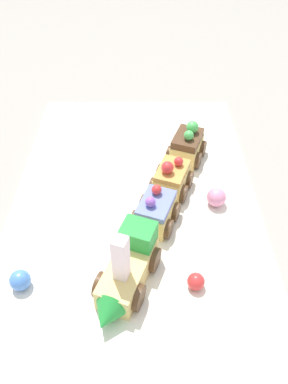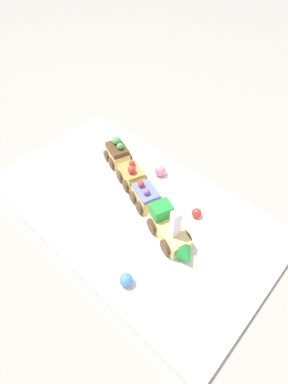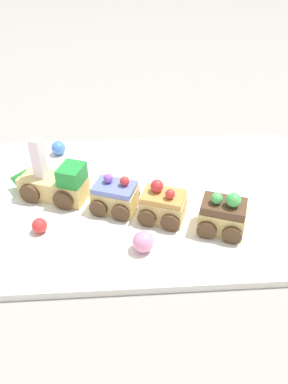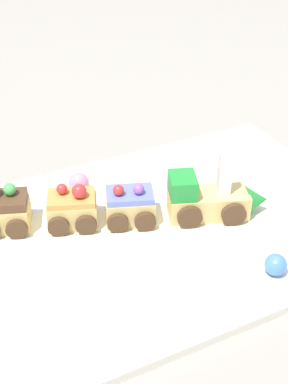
{
  "view_description": "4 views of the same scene",
  "coord_description": "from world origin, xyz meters",
  "px_view_note": "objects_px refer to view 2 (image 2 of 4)",
  "views": [
    {
      "loc": [
        0.4,
        0.01,
        0.44
      ],
      "look_at": [
        0.02,
        0.01,
        0.08
      ],
      "focal_mm": 35.0,
      "sensor_mm": 36.0,
      "label": 1
    },
    {
      "loc": [
        0.33,
        -0.31,
        0.56
      ],
      "look_at": [
        0.0,
        0.04,
        0.03
      ],
      "focal_mm": 28.0,
      "sensor_mm": 36.0,
      "label": 2
    },
    {
      "loc": [
        0.0,
        0.5,
        0.4
      ],
      "look_at": [
        -0.03,
        0.0,
        0.02
      ],
      "focal_mm": 35.0,
      "sensor_mm": 36.0,
      "label": 3
    },
    {
      "loc": [
        -0.23,
        -0.51,
        0.46
      ],
      "look_at": [
        0.04,
        0.03,
        0.05
      ],
      "focal_mm": 50.0,
      "sensor_mm": 36.0,
      "label": 4
    }
  ],
  "objects_px": {
    "cake_car_caramel": "(132,175)",
    "gumball_blue": "(126,280)",
    "cake_car_blueberry": "(146,197)",
    "cake_train_locomotive": "(171,232)",
    "gumball_red": "(197,213)",
    "cake_car_chocolate": "(118,153)",
    "gumball_pink": "(160,170)"
  },
  "relations": [
    {
      "from": "cake_car_caramel",
      "to": "gumball_blue",
      "type": "height_order",
      "value": "cake_car_caramel"
    },
    {
      "from": "gumball_blue",
      "to": "cake_car_blueberry",
      "type": "bearing_deg",
      "value": 122.22
    },
    {
      "from": "cake_train_locomotive",
      "to": "gumball_red",
      "type": "distance_m",
      "value": 0.09
    },
    {
      "from": "gumball_red",
      "to": "gumball_blue",
      "type": "relative_size",
      "value": 0.84
    },
    {
      "from": "gumball_red",
      "to": "cake_car_blueberry",
      "type": "bearing_deg",
      "value": -156.46
    },
    {
      "from": "gumball_red",
      "to": "gumball_blue",
      "type": "height_order",
      "value": "gumball_blue"
    },
    {
      "from": "gumball_red",
      "to": "cake_train_locomotive",
      "type": "bearing_deg",
      "value": -92.85
    },
    {
      "from": "cake_train_locomotive",
      "to": "cake_car_chocolate",
      "type": "bearing_deg",
      "value": 179.94
    },
    {
      "from": "cake_car_caramel",
      "to": "gumball_pink",
      "type": "distance_m",
      "value": 0.08
    },
    {
      "from": "cake_car_caramel",
      "to": "gumball_blue",
      "type": "bearing_deg",
      "value": -27.34
    },
    {
      "from": "cake_car_chocolate",
      "to": "cake_train_locomotive",
      "type": "bearing_deg",
      "value": -0.06
    },
    {
      "from": "cake_train_locomotive",
      "to": "cake_car_blueberry",
      "type": "xyz_separation_m",
      "value": [
        -0.11,
        0.04,
        -0.0
      ]
    },
    {
      "from": "cake_car_blueberry",
      "to": "gumball_pink",
      "type": "distance_m",
      "value": 0.1
    },
    {
      "from": "cake_car_blueberry",
      "to": "gumball_pink",
      "type": "height_order",
      "value": "cake_car_blueberry"
    },
    {
      "from": "cake_train_locomotive",
      "to": "cake_car_caramel",
      "type": "distance_m",
      "value": 0.19
    },
    {
      "from": "gumball_blue",
      "to": "gumball_pink",
      "type": "bearing_deg",
      "value": 118.76
    },
    {
      "from": "cake_car_chocolate",
      "to": "gumball_red",
      "type": "height_order",
      "value": "cake_car_chocolate"
    },
    {
      "from": "cake_car_chocolate",
      "to": "gumball_red",
      "type": "xyz_separation_m",
      "value": [
        0.27,
        -0.01,
        -0.01
      ]
    },
    {
      "from": "cake_car_chocolate",
      "to": "gumball_pink",
      "type": "relative_size",
      "value": 2.68
    },
    {
      "from": "cake_car_blueberry",
      "to": "gumball_pink",
      "type": "xyz_separation_m",
      "value": [
        -0.04,
        0.1,
        -0.01
      ]
    },
    {
      "from": "cake_car_caramel",
      "to": "gumball_pink",
      "type": "height_order",
      "value": "cake_car_caramel"
    },
    {
      "from": "cake_car_blueberry",
      "to": "cake_car_chocolate",
      "type": "distance_m",
      "value": 0.17
    },
    {
      "from": "cake_train_locomotive",
      "to": "gumball_red",
      "type": "bearing_deg",
      "value": 107.72
    },
    {
      "from": "gumball_pink",
      "to": "cake_car_caramel",
      "type": "bearing_deg",
      "value": -116.49
    },
    {
      "from": "gumball_blue",
      "to": "cake_car_chocolate",
      "type": "bearing_deg",
      "value": 138.74
    },
    {
      "from": "gumball_blue",
      "to": "cake_train_locomotive",
      "type": "bearing_deg",
      "value": 91.37
    },
    {
      "from": "cake_train_locomotive",
      "to": "cake_car_caramel",
      "type": "bearing_deg",
      "value": -179.97
    },
    {
      "from": "cake_car_chocolate",
      "to": "cake_car_blueberry",
      "type": "bearing_deg",
      "value": -0.16
    },
    {
      "from": "cake_car_blueberry",
      "to": "gumball_pink",
      "type": "relative_size",
      "value": 2.68
    },
    {
      "from": "cake_train_locomotive",
      "to": "cake_car_caramel",
      "type": "relative_size",
      "value": 1.77
    },
    {
      "from": "cake_train_locomotive",
      "to": "cake_car_blueberry",
      "type": "bearing_deg",
      "value": -179.92
    },
    {
      "from": "cake_car_caramel",
      "to": "cake_train_locomotive",
      "type": "bearing_deg",
      "value": 0.03
    }
  ]
}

